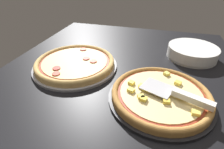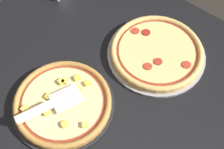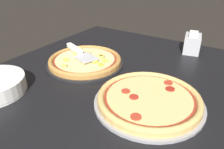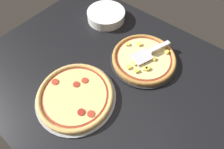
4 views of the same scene
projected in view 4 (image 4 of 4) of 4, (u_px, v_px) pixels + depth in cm
name	position (u px, v px, depth cm)	size (l,w,h in cm)	color
ground_plane	(108.00, 74.00, 89.13)	(128.58, 102.46, 3.60)	black
pizza_pan_front	(143.00, 60.00, 91.20)	(34.81, 34.81, 1.00)	black
pizza_front	(144.00, 58.00, 89.70)	(32.72, 32.72, 3.04)	#B77F3D
pizza_pan_back	(76.00, 97.00, 79.65)	(36.53, 36.53, 1.00)	#939399
pizza_back	(75.00, 95.00, 78.15)	(34.34, 34.34, 2.66)	#DBAD60
serving_spatula	(155.00, 49.00, 89.52)	(12.73, 22.44, 2.00)	silver
plate_stack	(106.00, 15.00, 107.21)	(23.00, 23.00, 5.60)	white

